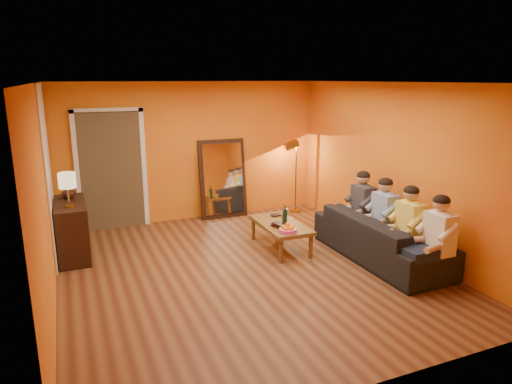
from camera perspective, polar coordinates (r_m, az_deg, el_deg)
name	(u,v)px	position (r m, az deg, el deg)	size (l,w,h in m)	color
room_shell	(237,176)	(6.50, -2.40, 2.02)	(5.00, 5.50, 2.60)	brown
white_accent	(48,172)	(7.47, -24.53, 2.32)	(0.02, 1.90, 2.58)	white
doorway_recess	(111,170)	(8.60, -17.69, 2.63)	(1.06, 0.30, 2.10)	#3F2D19
door_jamb_left	(77,174)	(8.45, -21.45, 2.13)	(0.08, 0.06, 2.20)	white
door_jamb_right	(144,169)	(8.55, -13.82, 2.82)	(0.08, 0.06, 2.20)	white
door_header	(107,110)	(8.35, -18.16, 9.69)	(1.22, 0.06, 0.08)	white
mirror_frame	(223,179)	(8.88, -4.17, 1.69)	(0.92, 0.06, 1.52)	black
mirror_glass	(223,179)	(8.84, -4.09, 1.64)	(0.78, 0.02, 1.36)	white
sideboard	(72,229)	(7.48, -22.00, -4.36)	(0.44, 1.18, 0.85)	black
table_lamp	(68,190)	(7.01, -22.45, 0.20)	(0.24, 0.24, 0.51)	beige
sofa	(380,237)	(7.10, 15.28, -5.49)	(0.91, 2.33, 0.68)	black
coffee_table	(280,236)	(7.32, 3.07, -5.47)	(0.62, 1.22, 0.42)	brown
floor_lamp	(296,177)	(9.20, 5.01, 1.86)	(0.30, 0.24, 1.44)	#A98A31
dog	(400,253)	(6.53, 17.57, -7.33)	(0.38, 0.59, 0.70)	#9F7948
person_far_left	(439,241)	(6.40, 21.87, -5.65)	(0.70, 0.44, 1.22)	silver
person_mid_left	(409,228)	(6.77, 18.63, -4.29)	(0.70, 0.44, 1.22)	#EAD24E
person_mid_right	(384,217)	(7.17, 15.75, -3.07)	(0.70, 0.44, 1.22)	#8099C6
person_far_right	(363,208)	(7.58, 13.18, -1.97)	(0.70, 0.44, 1.22)	#333237
fruit_bowl	(288,227)	(6.81, 4.00, -4.44)	(0.26, 0.26, 0.16)	#DA4D95
wine_bottle	(285,214)	(7.19, 3.64, -2.79)	(0.07, 0.07, 0.31)	black
tumbler	(284,217)	(7.40, 3.53, -3.15)	(0.11, 0.11, 0.10)	#B27F3F
laptop	(281,215)	(7.63, 3.16, -2.90)	(0.33, 0.21, 0.03)	black
book_lower	(276,227)	(7.01, 2.48, -4.45)	(0.19, 0.26, 0.02)	black
book_mid	(276,226)	(7.01, 2.53, -4.24)	(0.20, 0.27, 0.02)	#AB1E13
book_upper	(276,225)	(6.99, 2.52, -4.14)	(0.17, 0.23, 0.02)	black
vase	(68,192)	(7.58, -22.42, 0.01)	(0.20, 0.20, 0.21)	black
flowers	(67,179)	(7.54, -22.57, 1.56)	(0.17, 0.17, 0.39)	#AB1E13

